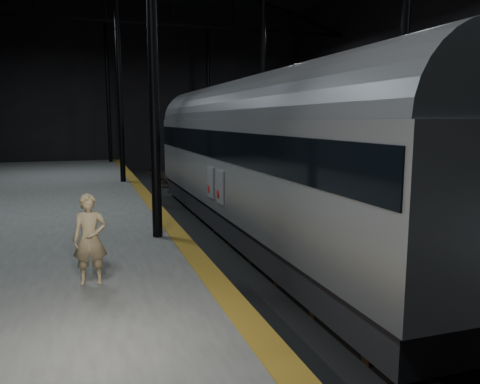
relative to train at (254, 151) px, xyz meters
name	(u,v)px	position (x,y,z in m)	size (l,w,h in m)	color
ground	(244,230)	(0.00, 1.09, -3.04)	(44.00, 44.00, 0.00)	black
platform_left	(27,231)	(-7.50, 1.09, -2.54)	(9.00, 43.80, 1.00)	#4E4E4C
platform_right	(410,206)	(7.50, 1.09, -2.54)	(9.00, 43.80, 1.00)	#4E4E4C
tactile_strip	(157,209)	(-3.25, 1.09, -2.03)	(0.50, 43.80, 0.01)	brown
track	(244,228)	(0.00, 1.09, -2.97)	(2.40, 43.00, 0.24)	#3F3328
train	(254,151)	(0.00, 0.00, 0.00)	(3.05, 20.36, 5.44)	#A2A5AA
woman	(90,239)	(-5.54, -6.19, -1.16)	(0.64, 0.42, 1.74)	tan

